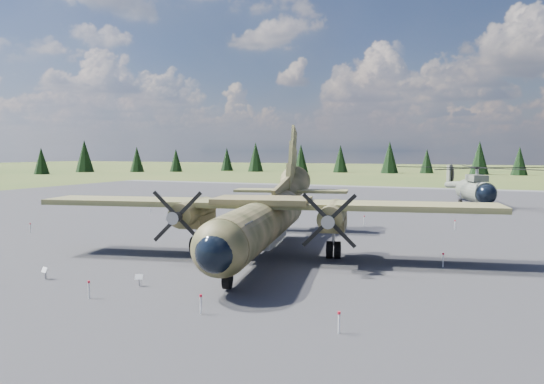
% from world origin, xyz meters
% --- Properties ---
extents(ground, '(500.00, 500.00, 0.00)m').
position_xyz_m(ground, '(0.00, 0.00, 0.00)').
color(ground, brown).
rests_on(ground, ground).
extents(apron, '(120.00, 120.00, 0.04)m').
position_xyz_m(apron, '(0.00, 10.00, 0.00)').
color(apron, slate).
rests_on(apron, ground).
extents(transport_plane, '(29.33, 26.32, 9.69)m').
position_xyz_m(transport_plane, '(5.24, -0.49, 2.78)').
color(transport_plane, '#37391F').
rests_on(transport_plane, ground).
extents(helicopter_near, '(25.11, 25.13, 4.96)m').
position_xyz_m(helicopter_near, '(16.79, 37.00, 3.52)').
color(helicopter_near, slate).
rests_on(helicopter_near, ground).
extents(info_placard_left, '(0.44, 0.26, 0.65)m').
position_xyz_m(info_placard_left, '(-2.86, -11.48, 0.43)').
color(info_placard_left, gray).
rests_on(info_placard_left, ground).
extents(info_placard_right, '(0.43, 0.29, 0.63)m').
position_xyz_m(info_placard_right, '(2.72, -10.72, 0.42)').
color(info_placard_right, gray).
rests_on(info_placard_right, ground).
extents(barrier_fence, '(33.12, 29.62, 0.85)m').
position_xyz_m(barrier_fence, '(-0.46, -0.08, 0.51)').
color(barrier_fence, white).
rests_on(barrier_fence, ground).
extents(treeline, '(296.25, 283.81, 10.92)m').
position_xyz_m(treeline, '(-4.20, -5.15, 4.77)').
color(treeline, black).
rests_on(treeline, ground).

